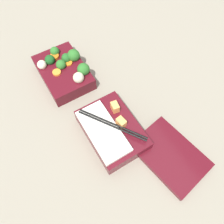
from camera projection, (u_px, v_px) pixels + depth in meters
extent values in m
plane|color=gray|center=(84.00, 103.00, 0.70)|extent=(3.00, 3.00, 0.00)
cube|color=#510F19|center=(64.00, 73.00, 0.73)|extent=(0.20, 0.14, 0.05)
sphere|color=#2D7028|center=(61.00, 65.00, 0.70)|extent=(0.03, 0.03, 0.03)
sphere|color=#19511E|center=(50.00, 60.00, 0.71)|extent=(0.03, 0.03, 0.03)
sphere|color=#2D7028|center=(54.00, 52.00, 0.73)|extent=(0.03, 0.03, 0.03)
sphere|color=#2D7028|center=(74.00, 55.00, 0.72)|extent=(0.04, 0.04, 0.04)
sphere|color=#2D7028|center=(83.00, 69.00, 0.69)|extent=(0.04, 0.04, 0.04)
sphere|color=#236023|center=(66.00, 58.00, 0.72)|extent=(0.03, 0.03, 0.03)
cylinder|color=orange|center=(68.00, 63.00, 0.71)|extent=(0.04, 0.04, 0.01)
cylinder|color=orange|center=(57.00, 72.00, 0.69)|extent=(0.04, 0.04, 0.01)
cylinder|color=orange|center=(55.00, 56.00, 0.73)|extent=(0.04, 0.04, 0.01)
sphere|color=beige|center=(78.00, 78.00, 0.68)|extent=(0.03, 0.03, 0.03)
sphere|color=beige|center=(42.00, 65.00, 0.70)|extent=(0.03, 0.03, 0.03)
cube|color=#510F19|center=(112.00, 130.00, 0.62)|extent=(0.20, 0.14, 0.05)
cube|color=silver|center=(103.00, 131.00, 0.59)|extent=(0.18, 0.08, 0.01)
cube|color=#F4A356|center=(115.00, 107.00, 0.62)|extent=(0.03, 0.02, 0.03)
cube|color=#F4A356|center=(121.00, 122.00, 0.60)|extent=(0.03, 0.02, 0.03)
cylinder|color=black|center=(112.00, 126.00, 0.59)|extent=(0.17, 0.12, 0.01)
cylinder|color=black|center=(113.00, 124.00, 0.59)|extent=(0.17, 0.12, 0.01)
cube|color=#510F19|center=(170.00, 155.00, 0.61)|extent=(0.22, 0.17, 0.02)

